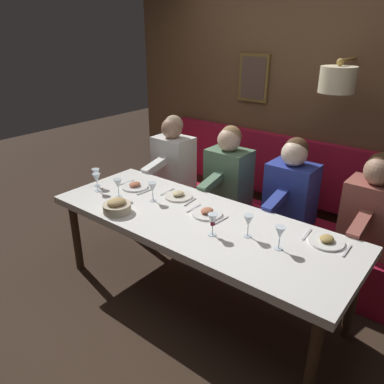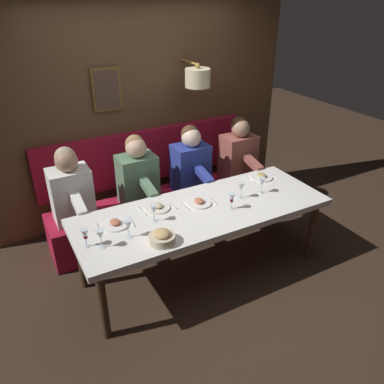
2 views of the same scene
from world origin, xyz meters
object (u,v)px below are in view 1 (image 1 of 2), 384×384
(diner_far, at_px, (173,155))
(wine_glass_4, at_px, (213,220))
(wine_glass_6, at_px, (97,179))
(dining_table, at_px, (197,226))
(wine_glass_5, at_px, (280,233))
(bread_bowl, at_px, (117,206))
(wine_glass_1, at_px, (96,174))
(wine_glass_3, at_px, (118,184))
(wine_glass_0, at_px, (153,188))
(diner_nearest, at_px, (372,207))
(wine_glass_2, at_px, (248,221))
(diner_middle, at_px, (228,169))
(diner_near, at_px, (291,186))

(diner_far, distance_m, wine_glass_4, 1.61)
(diner_far, distance_m, wine_glass_6, 1.02)
(dining_table, height_order, wine_glass_6, wine_glass_6)
(wine_glass_5, xyz_separation_m, bread_bowl, (-0.31, 1.24, -0.07))
(wine_glass_1, height_order, wine_glass_3, same)
(wine_glass_0, distance_m, wine_glass_6, 0.55)
(wine_glass_3, relative_size, bread_bowl, 0.75)
(diner_nearest, relative_size, wine_glass_2, 4.82)
(wine_glass_3, relative_size, wine_glass_4, 1.00)
(wine_glass_0, bearing_deg, diner_middle, -12.05)
(wine_glass_5, distance_m, wine_glass_6, 1.70)
(diner_nearest, height_order, wine_glass_3, diner_nearest)
(wine_glass_1, bearing_deg, diner_far, -5.97)
(diner_middle, relative_size, wine_glass_0, 4.82)
(dining_table, distance_m, diner_near, 0.96)
(diner_far, xyz_separation_m, wine_glass_5, (-0.88, -1.70, 0.04))
(diner_middle, relative_size, bread_bowl, 3.60)
(wine_glass_2, xyz_separation_m, bread_bowl, (-0.32, 1.00, -0.07))
(wine_glass_1, height_order, wine_glass_4, same)
(wine_glass_2, xyz_separation_m, wine_glass_3, (-0.11, 1.21, 0.00))
(diner_nearest, xyz_separation_m, bread_bowl, (-1.19, 1.57, -0.03))
(diner_middle, bearing_deg, wine_glass_4, -151.89)
(wine_glass_2, relative_size, wine_glass_4, 1.00)
(diner_near, relative_size, bread_bowl, 3.60)
(wine_glass_0, bearing_deg, wine_glass_1, 97.83)
(dining_table, relative_size, wine_glass_5, 14.79)
(wine_glass_0, xyz_separation_m, wine_glass_3, (-0.13, 0.28, 0.00))
(wine_glass_0, bearing_deg, wine_glass_6, 106.90)
(diner_nearest, height_order, wine_glass_4, diner_nearest)
(diner_near, bearing_deg, wine_glass_4, 173.55)
(diner_far, bearing_deg, dining_table, -130.95)
(dining_table, bearing_deg, wine_glass_4, -118.28)
(wine_glass_4, bearing_deg, wine_glass_2, -55.38)
(wine_glass_0, height_order, wine_glass_3, same)
(diner_nearest, bearing_deg, wine_glass_2, 146.38)
(dining_table, bearing_deg, wine_glass_2, -88.30)
(diner_middle, height_order, wine_glass_0, diner_middle)
(wine_glass_4, height_order, bread_bowl, wine_glass_4)
(diner_far, xyz_separation_m, wine_glass_0, (-0.86, -0.53, 0.04))
(diner_nearest, xyz_separation_m, wine_glass_2, (-0.87, 0.58, 0.04))
(wine_glass_0, relative_size, wine_glass_1, 1.00)
(wine_glass_2, distance_m, wine_glass_6, 1.46)
(diner_middle, xyz_separation_m, wine_glass_6, (-1.02, 0.71, 0.04))
(diner_nearest, relative_size, wine_glass_5, 4.82)
(wine_glass_0, bearing_deg, diner_near, -44.26)
(wine_glass_5, bearing_deg, wine_glass_3, 94.11)
(diner_nearest, bearing_deg, wine_glass_4, 142.29)
(wine_glass_1, bearing_deg, wine_glass_6, -125.82)
(diner_far, height_order, wine_glass_2, diner_far)
(diner_nearest, xyz_separation_m, wine_glass_4, (-1.01, 0.78, 0.04))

